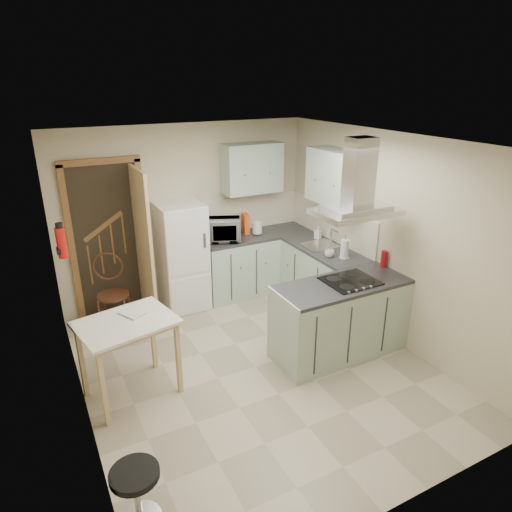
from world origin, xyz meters
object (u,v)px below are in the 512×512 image
microwave (220,230)px  extractor_hood (356,212)px  bentwood_chair (113,295)px  stool (137,496)px  fridge (182,257)px  peninsula (340,318)px  drop_leaf_table (130,358)px

microwave → extractor_hood: bearing=-46.4°
bentwood_chair → stool: (-0.45, -2.96, -0.21)m
fridge → peninsula: bearing=-58.3°
stool → drop_leaf_table: bearing=78.0°
fridge → drop_leaf_table: bearing=-124.8°
peninsula → extractor_hood: 1.27m
peninsula → drop_leaf_table: peninsula is taller
peninsula → drop_leaf_table: bearing=171.3°
extractor_hood → stool: extractor_hood is taller
fridge → stool: 3.46m
fridge → extractor_hood: extractor_hood is taller
peninsula → stool: peninsula is taller
drop_leaf_table → bentwood_chair: 1.48m
extractor_hood → drop_leaf_table: 2.80m
fridge → peninsula: 2.35m
bentwood_chair → peninsula: bearing=-18.3°
peninsula → bentwood_chair: peninsula is taller
stool → microwave: 3.78m
peninsula → stool: (-2.67, -1.13, -0.21)m
peninsula → stool: bearing=-157.1°
extractor_hood → bentwood_chair: bearing=141.6°
peninsula → drop_leaf_table: size_ratio=1.71×
bentwood_chair → microwave: size_ratio=1.61×
stool → fridge: bearing=65.1°
fridge → drop_leaf_table: (-1.13, -1.62, -0.33)m
drop_leaf_table → bentwood_chair: bearing=73.5°
fridge → drop_leaf_table: fridge is taller
stool → microwave: bearing=56.8°
drop_leaf_table → microwave: bearing=31.8°
extractor_hood → bentwood_chair: size_ratio=1.00×
drop_leaf_table → bentwood_chair: (0.13, 1.48, 0.03)m
microwave → stool: bearing=-100.5°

